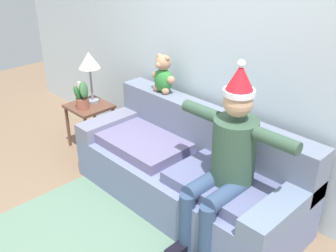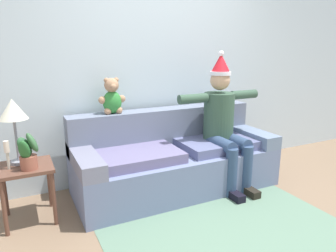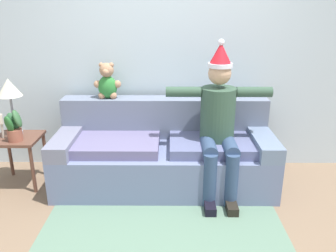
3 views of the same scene
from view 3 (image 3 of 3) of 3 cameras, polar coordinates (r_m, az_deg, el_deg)
The scene contains 10 objects.
ground_plane at distance 2.89m, azimuth -0.90°, elevation -18.99°, with size 10.00×10.00×0.00m, color #82674F.
back_wall at distance 3.84m, azimuth -0.50°, elevation 12.77°, with size 7.00×0.10×2.70m, color silver.
couch at distance 3.62m, azimuth -0.57°, elevation -4.49°, with size 2.20×0.87×0.86m.
person_seated at distance 3.34m, azimuth 8.41°, elevation 1.07°, with size 1.02×0.77×1.50m.
teddy_bear at distance 3.70m, azimuth -10.03°, elevation 7.13°, with size 0.29×0.17×0.38m.
side_table at distance 3.86m, azimuth -23.54°, elevation -3.01°, with size 0.45×0.43×0.53m.
table_lamp at distance 3.79m, azimuth -24.81°, elevation 5.37°, with size 0.24×0.24×0.59m.
potted_plant at distance 3.69m, azimuth -24.16°, elevation -0.17°, with size 0.21×0.20×0.33m.
candle_tall at distance 3.81m, azimuth -25.91°, elevation 0.50°, with size 0.04×0.04×0.25m.
area_rug at distance 2.89m, azimuth -0.90°, elevation -18.95°, with size 2.06×1.37×0.01m, color slate.
Camera 3 is at (0.06, -2.26, 1.80)m, focal length 36.80 mm.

